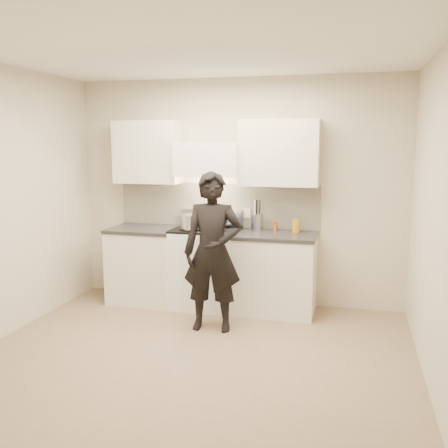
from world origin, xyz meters
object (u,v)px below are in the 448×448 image
object	(u,v)px
utensil_crock	(257,221)
person	(213,252)
stove	(206,267)
wok	(223,218)
counter_right	(275,273)

from	to	relation	value
utensil_crock	person	bearing A→B (deg)	-107.84
utensil_crock	stove	bearing A→B (deg)	-161.67
wok	utensil_crock	xyz separation A→B (m)	(0.39, 0.09, -0.03)
stove	person	size ratio (longest dim) A/B	0.58
counter_right	wok	world-z (taller)	wok
counter_right	person	bearing A→B (deg)	-127.62
wok	utensil_crock	size ratio (longest dim) A/B	1.34
stove	person	bearing A→B (deg)	-68.30
stove	wok	bearing A→B (deg)	28.79
counter_right	wok	distance (m)	0.89
stove	utensil_crock	xyz separation A→B (m)	(0.57, 0.19, 0.56)
utensil_crock	person	size ratio (longest dim) A/B	0.22
stove	counter_right	bearing A→B (deg)	0.00
wok	person	size ratio (longest dim) A/B	0.29
wok	utensil_crock	bearing A→B (deg)	12.73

